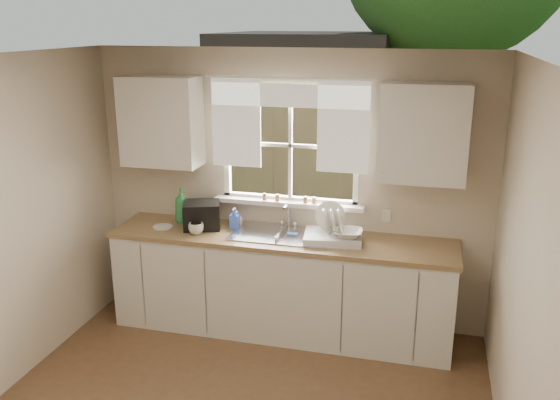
% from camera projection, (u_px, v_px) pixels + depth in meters
% --- Properties ---
extents(room_walls, '(3.62, 4.02, 2.50)m').
position_uv_depth(room_walls, '(207.00, 284.00, 3.47)').
color(room_walls, beige).
rests_on(room_walls, ground).
extents(ceiling, '(3.60, 4.00, 0.02)m').
position_uv_depth(ceiling, '(203.00, 63.00, 3.16)').
color(ceiling, silver).
rests_on(ceiling, room_walls).
extents(window, '(1.38, 0.16, 1.06)m').
position_uv_depth(window, '(290.00, 164.00, 5.31)').
color(window, white).
rests_on(window, room_walls).
extents(curtains, '(1.50, 0.03, 0.81)m').
position_uv_depth(curtains, '(289.00, 115.00, 5.13)').
color(curtains, white).
rests_on(curtains, room_walls).
extents(base_cabinets, '(3.00, 0.62, 0.87)m').
position_uv_depth(base_cabinets, '(281.00, 286.00, 5.31)').
color(base_cabinets, silver).
rests_on(base_cabinets, ground).
extents(countertop, '(3.04, 0.65, 0.04)m').
position_uv_depth(countertop, '(281.00, 238.00, 5.18)').
color(countertop, olive).
rests_on(countertop, base_cabinets).
extents(upper_cabinet_left, '(0.70, 0.33, 0.80)m').
position_uv_depth(upper_cabinet_left, '(161.00, 121.00, 5.31)').
color(upper_cabinet_left, silver).
rests_on(upper_cabinet_left, room_walls).
extents(upper_cabinet_right, '(0.70, 0.33, 0.80)m').
position_uv_depth(upper_cabinet_right, '(424.00, 133.00, 4.76)').
color(upper_cabinet_right, silver).
rests_on(upper_cabinet_right, room_walls).
extents(wall_outlet, '(0.08, 0.01, 0.12)m').
position_uv_depth(wall_outlet, '(386.00, 215.00, 5.20)').
color(wall_outlet, beige).
rests_on(wall_outlet, room_walls).
extents(sill_jars, '(0.50, 0.04, 0.06)m').
position_uv_depth(sill_jars, '(290.00, 199.00, 5.33)').
color(sill_jars, brown).
rests_on(sill_jars, window).
extents(sink, '(0.88, 0.52, 0.40)m').
position_uv_depth(sink, '(282.00, 243.00, 5.23)').
color(sink, '#B7B7BC').
rests_on(sink, countertop).
extents(dish_rack, '(0.53, 0.42, 0.31)m').
position_uv_depth(dish_rack, '(333.00, 234.00, 5.06)').
color(dish_rack, silver).
rests_on(dish_rack, countertop).
extents(bowl, '(0.26, 0.26, 0.06)m').
position_uv_depth(bowl, '(348.00, 233.00, 4.97)').
color(bowl, silver).
rests_on(bowl, dish_rack).
extents(soap_bottle_a, '(0.16, 0.16, 0.33)m').
position_uv_depth(soap_bottle_a, '(182.00, 206.00, 5.48)').
color(soap_bottle_a, '#2C8846').
rests_on(soap_bottle_a, countertop).
extents(soap_bottle_b, '(0.09, 0.09, 0.19)m').
position_uv_depth(soap_bottle_b, '(235.00, 218.00, 5.36)').
color(soap_bottle_b, blue).
rests_on(soap_bottle_b, countertop).
extents(soap_bottle_c, '(0.14, 0.14, 0.14)m').
position_uv_depth(soap_bottle_c, '(237.00, 218.00, 5.42)').
color(soap_bottle_c, beige).
rests_on(soap_bottle_c, countertop).
extents(saucer, '(0.18, 0.18, 0.01)m').
position_uv_depth(saucer, '(162.00, 227.00, 5.39)').
color(saucer, beige).
rests_on(saucer, countertop).
extents(cup, '(0.17, 0.17, 0.10)m').
position_uv_depth(cup, '(196.00, 228.00, 5.21)').
color(cup, silver).
rests_on(cup, countertop).
extents(black_appliance, '(0.40, 0.37, 0.24)m').
position_uv_depth(black_appliance, '(202.00, 215.00, 5.36)').
color(black_appliance, black).
rests_on(black_appliance, countertop).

